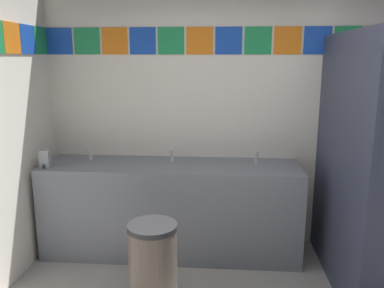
{
  "coord_description": "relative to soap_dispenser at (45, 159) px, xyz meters",
  "views": [
    {
      "loc": [
        -0.32,
        -2.0,
        1.84
      ],
      "look_at": [
        -0.57,
        1.19,
        1.13
      ],
      "focal_mm": 36.67,
      "sensor_mm": 36.0,
      "label": 1
    }
  ],
  "objects": [
    {
      "name": "wall_back",
      "position": [
        1.9,
        0.53,
        0.36
      ],
      "size": [
        4.06,
        0.09,
        2.61
      ],
      "color": "silver",
      "rests_on": "ground_plane"
    },
    {
      "name": "soap_dispenser",
      "position": [
        0.0,
        0.0,
        0.0
      ],
      "size": [
        0.09,
        0.09,
        0.16
      ],
      "color": "gray",
      "rests_on": "vanity_counter"
    },
    {
      "name": "faucet_center",
      "position": [
        1.11,
        0.28,
        -0.03
      ],
      "size": [
        0.04,
        0.1,
        0.14
      ],
      "color": "silver",
      "rests_on": "vanity_counter"
    },
    {
      "name": "faucet_right",
      "position": [
        1.91,
        0.28,
        -0.03
      ],
      "size": [
        0.04,
        0.1,
        0.14
      ],
      "color": "silver",
      "rests_on": "vanity_counter"
    },
    {
      "name": "stall_divider",
      "position": [
        2.69,
        -0.45,
        0.07
      ],
      "size": [
        0.92,
        1.39,
        2.04
      ],
      "color": "#33384C",
      "rests_on": "ground_plane"
    },
    {
      "name": "trash_bin",
      "position": [
        1.08,
        -0.64,
        -0.63
      ],
      "size": [
        0.37,
        0.37,
        0.64
      ],
      "color": "brown",
      "rests_on": "ground_plane"
    },
    {
      "name": "vanity_counter",
      "position": [
        1.11,
        0.19,
        -0.5
      ],
      "size": [
        2.39,
        0.61,
        0.87
      ],
      "color": "slate",
      "rests_on": "ground_plane"
    },
    {
      "name": "faucet_left",
      "position": [
        0.32,
        0.28,
        -0.03
      ],
      "size": [
        0.04,
        0.1,
        0.14
      ],
      "color": "silver",
      "rests_on": "vanity_counter"
    },
    {
      "name": "toilet",
      "position": [
        3.05,
        0.13,
        -0.65
      ],
      "size": [
        0.39,
        0.49,
        0.74
      ],
      "color": "white",
      "rests_on": "ground_plane"
    }
  ]
}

